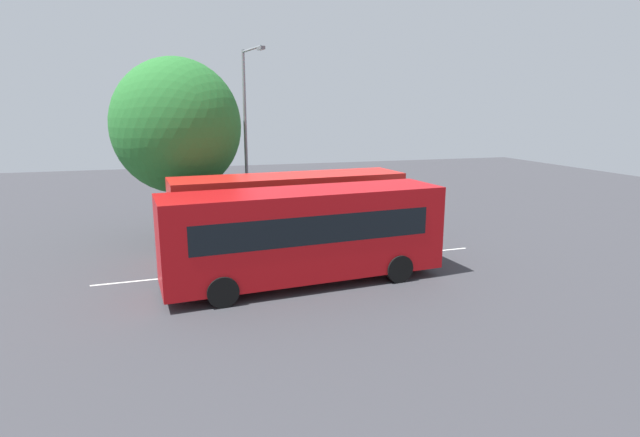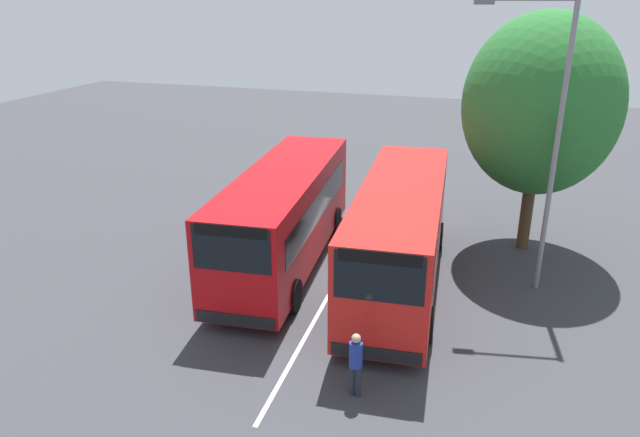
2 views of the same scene
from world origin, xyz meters
The scene contains 7 objects.
ground_plane centered at (0.00, 0.00, 0.00)m, with size 74.13×74.13×0.00m, color #38383D.
bus_far_left centered at (-0.33, -2.13, 1.87)m, with size 10.24×3.34×3.41m.
bus_center_left centered at (0.09, 1.98, 1.87)m, with size 10.22×3.26×3.41m.
pedestrian centered at (6.06, 2.09, 1.00)m, with size 0.32×0.32×1.69m.
street_lamp centered at (-1.07, 6.10, 5.14)m, with size 0.66×2.85×8.97m.
depot_tree centered at (-4.40, 5.93, 5.39)m, with size 6.00×5.40×8.55m.
lane_stripe_outer_left centered at (0.00, 0.00, 0.00)m, with size 15.67×0.12×0.01m, color silver.
Camera 1 is at (-4.82, -18.93, 6.20)m, focal length 28.22 mm.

